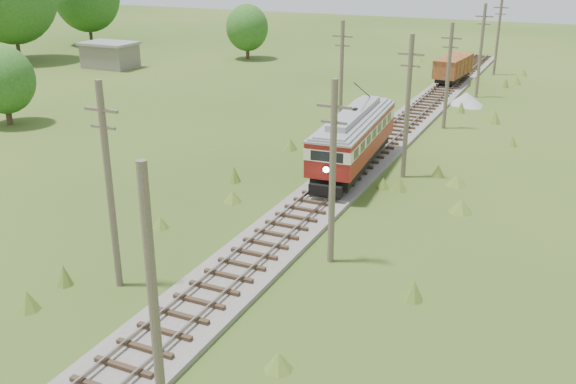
% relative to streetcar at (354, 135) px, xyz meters
% --- Properties ---
extents(railbed_main, '(3.60, 96.00, 0.57)m').
position_rel_streetcar_xyz_m(railbed_main, '(-0.00, 3.58, -2.38)').
color(railbed_main, '#605B54').
rests_on(railbed_main, ground).
extents(streetcar, '(3.69, 12.12, 5.49)m').
position_rel_streetcar_xyz_m(streetcar, '(0.00, 0.00, 0.00)').
color(streetcar, black).
rests_on(streetcar, ground).
extents(gondola, '(3.01, 7.48, 2.42)m').
position_rel_streetcar_xyz_m(gondola, '(-0.00, 31.68, -0.70)').
color(gondola, black).
rests_on(gondola, ground).
extents(gravel_pile, '(3.23, 3.43, 1.17)m').
position_rel_streetcar_xyz_m(gravel_pile, '(3.19, 22.76, -2.02)').
color(gravel_pile, gray).
rests_on(gravel_pile, ground).
extents(utility_pole_r_1, '(0.30, 0.30, 8.80)m').
position_rel_streetcar_xyz_m(utility_pole_r_1, '(3.10, -25.42, 1.83)').
color(utility_pole_r_1, brown).
rests_on(utility_pole_r_1, ground).
extents(utility_pole_r_2, '(1.60, 0.30, 8.60)m').
position_rel_streetcar_xyz_m(utility_pole_r_2, '(3.30, -12.42, 1.85)').
color(utility_pole_r_2, brown).
rests_on(utility_pole_r_2, ground).
extents(utility_pole_r_3, '(1.60, 0.30, 9.00)m').
position_rel_streetcar_xyz_m(utility_pole_r_3, '(3.20, 0.58, 2.06)').
color(utility_pole_r_3, brown).
rests_on(utility_pole_r_3, ground).
extents(utility_pole_r_4, '(1.60, 0.30, 8.40)m').
position_rel_streetcar_xyz_m(utility_pole_r_4, '(3.00, 13.58, 1.75)').
color(utility_pole_r_4, brown).
rests_on(utility_pole_r_4, ground).
extents(utility_pole_r_5, '(1.60, 0.30, 8.90)m').
position_rel_streetcar_xyz_m(utility_pole_r_5, '(3.40, 26.58, 2.01)').
color(utility_pole_r_5, brown).
rests_on(utility_pole_r_5, ground).
extents(utility_pole_r_6, '(1.60, 0.30, 8.70)m').
position_rel_streetcar_xyz_m(utility_pole_r_6, '(3.20, 39.58, 1.91)').
color(utility_pole_r_6, brown).
rests_on(utility_pole_r_6, ground).
extents(utility_pole_l_a, '(1.60, 0.30, 9.00)m').
position_rel_streetcar_xyz_m(utility_pole_l_a, '(-4.20, -18.42, 2.06)').
color(utility_pole_l_a, brown).
rests_on(utility_pole_l_a, ground).
extents(utility_pole_l_b, '(1.60, 0.30, 8.60)m').
position_rel_streetcar_xyz_m(utility_pole_l_b, '(-4.50, 9.58, 1.85)').
color(utility_pole_l_b, brown).
rests_on(utility_pole_l_b, ground).
extents(tree_mid_a, '(5.46, 5.46, 7.03)m').
position_rel_streetcar_xyz_m(tree_mid_a, '(-28.00, 37.58, 1.45)').
color(tree_mid_a, '#38281C').
rests_on(tree_mid_a, ground).
extents(tree_mid_c, '(5.04, 5.04, 6.49)m').
position_rel_streetcar_xyz_m(tree_mid_c, '(-30.00, -0.42, 1.14)').
color(tree_mid_c, '#38281C').
rests_on(tree_mid_c, ground).
extents(shed, '(6.40, 4.40, 3.10)m').
position_rel_streetcar_xyz_m(shed, '(-40.00, 24.58, -1.00)').
color(shed, slate).
rests_on(shed, ground).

